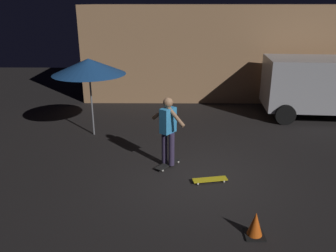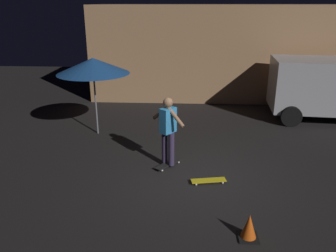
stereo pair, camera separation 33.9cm
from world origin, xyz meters
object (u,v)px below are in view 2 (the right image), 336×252
(patio_umbrella, at_px, (93,66))
(skater, at_px, (168,127))
(skateboard_ridden, at_px, (168,164))
(traffic_cone, at_px, (249,228))
(skateboard_spare, at_px, (209,181))

(patio_umbrella, bearing_deg, skater, -43.14)
(skateboard_ridden, xyz_separation_m, skater, (0.00, 0.00, 0.98))
(patio_umbrella, relative_size, skater, 1.38)
(skater, bearing_deg, skateboard_ridden, 0.00)
(patio_umbrella, height_order, skater, patio_umbrella)
(traffic_cone, bearing_deg, patio_umbrella, 128.43)
(patio_umbrella, distance_m, skateboard_ridden, 3.71)
(skateboard_spare, bearing_deg, patio_umbrella, 137.96)
(skateboard_ridden, distance_m, traffic_cone, 3.05)
(patio_umbrella, bearing_deg, skateboard_spare, -42.04)
(traffic_cone, bearing_deg, skateboard_ridden, 119.80)
(skater, height_order, traffic_cone, skater)
(patio_umbrella, xyz_separation_m, skateboard_ridden, (2.28, -2.13, -2.02))
(skateboard_spare, relative_size, traffic_cone, 1.75)
(skateboard_ridden, bearing_deg, traffic_cone, -60.20)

